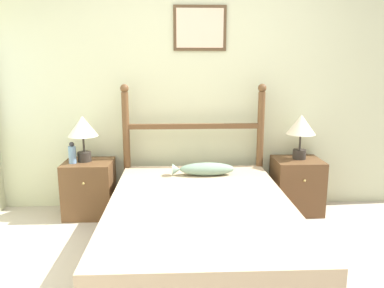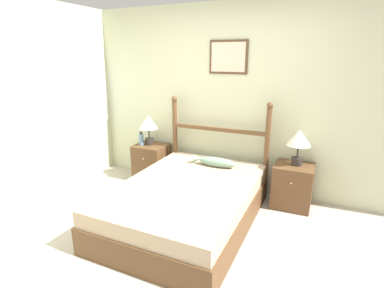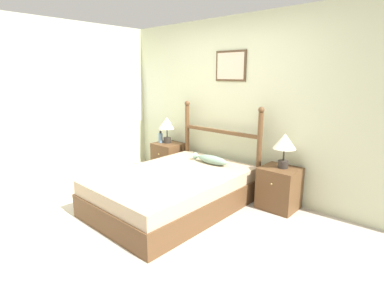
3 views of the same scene
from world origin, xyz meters
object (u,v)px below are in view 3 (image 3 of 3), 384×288
object	(u,v)px
bottle	(161,137)
nightstand_left	(168,158)
nightstand_right	(279,188)
table_lamp_left	(167,125)
bed	(173,190)
fish_pillow	(211,159)
table_lamp_right	(285,143)

from	to	relation	value
bottle	nightstand_left	bearing A→B (deg)	22.82
nightstand_right	table_lamp_left	distance (m)	2.23
nightstand_right	bed	bearing A→B (deg)	-139.35
nightstand_left	table_lamp_left	size ratio (longest dim) A/B	1.22
table_lamp_left	fish_pillow	size ratio (longest dim) A/B	0.77
nightstand_right	bottle	xyz separation A→B (m)	(-2.24, -0.06, 0.37)
nightstand_right	table_lamp_right	distance (m)	0.60
nightstand_left	table_lamp_left	world-z (taller)	table_lamp_left
fish_pillow	nightstand_right	bearing A→B (deg)	13.14
nightstand_right	fish_pillow	distance (m)	1.03
table_lamp_right	fish_pillow	bearing A→B (deg)	-165.64
nightstand_left	fish_pillow	xyz separation A→B (m)	(1.14, -0.23, 0.25)
table_lamp_left	bed	bearing A→B (deg)	-40.17
bed	fish_pillow	size ratio (longest dim) A/B	3.53
bottle	bed	bearing A→B (deg)	-35.62
table_lamp_left	table_lamp_right	size ratio (longest dim) A/B	1.00
nightstand_left	table_lamp_left	xyz separation A→B (m)	(-0.03, 0.01, 0.60)
table_lamp_left	bottle	xyz separation A→B (m)	(-0.10, -0.07, -0.23)
bed	nightstand_left	distance (m)	1.39
bed	table_lamp_right	size ratio (longest dim) A/B	4.58
table_lamp_right	bottle	distance (m)	2.27
table_lamp_right	fish_pillow	xyz separation A→B (m)	(-0.99, -0.25, -0.35)
nightstand_right	bottle	world-z (taller)	bottle
nightstand_left	fish_pillow	size ratio (longest dim) A/B	0.94
nightstand_right	bottle	size ratio (longest dim) A/B	2.61
nightstand_left	nightstand_right	bearing A→B (deg)	0.00
nightstand_right	table_lamp_left	size ratio (longest dim) A/B	1.22
table_lamp_right	nightstand_left	bearing A→B (deg)	-179.29
nightstand_right	bottle	bearing A→B (deg)	-178.58
bed	table_lamp_right	distance (m)	1.56
table_lamp_right	bottle	size ratio (longest dim) A/B	2.14
bed	table_lamp_left	world-z (taller)	table_lamp_left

